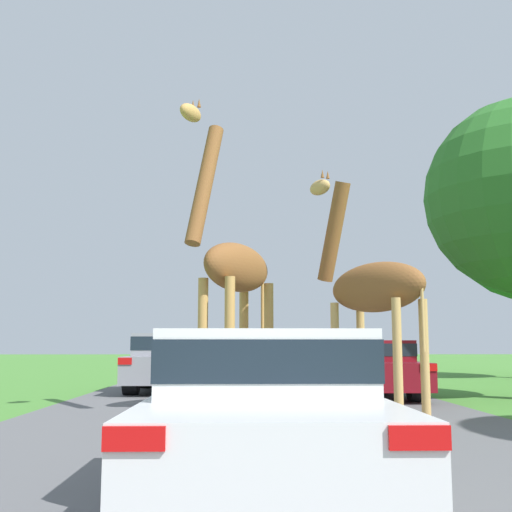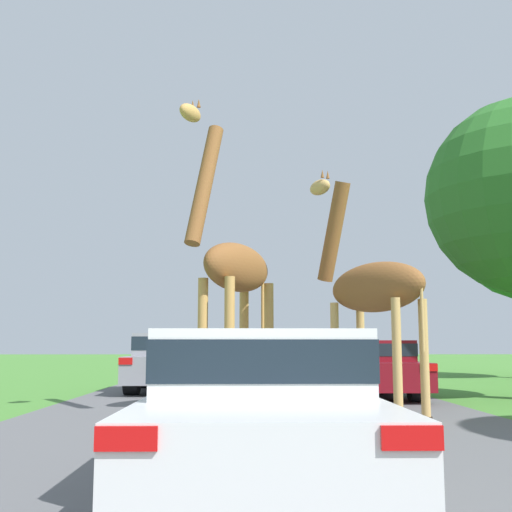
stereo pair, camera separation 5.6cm
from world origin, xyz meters
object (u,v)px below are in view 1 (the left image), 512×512
at_px(giraffe_companion, 371,287).
at_px(car_lead_maroon, 264,405).
at_px(car_queue_left, 167,361).
at_px(car_far_ahead, 370,367).
at_px(giraffe_near_road, 234,272).
at_px(car_queue_right, 272,356).
at_px(car_verge_right, 306,362).

xyz_separation_m(giraffe_companion, car_lead_maroon, (-2.05, -5.53, -1.49)).
bearing_deg(car_queue_left, car_far_ahead, -22.20).
relative_size(car_lead_maroon, car_far_ahead, 1.01).
relative_size(giraffe_near_road, car_queue_right, 1.20).
distance_m(car_queue_left, car_verge_right, 4.81).
bearing_deg(car_queue_left, giraffe_companion, -56.22).
relative_size(giraffe_near_road, car_lead_maroon, 1.33).
xyz_separation_m(giraffe_near_road, car_lead_maroon, (0.34, -6.72, -1.87)).
bearing_deg(car_verge_right, car_far_ahead, -77.69).
bearing_deg(car_queue_left, car_lead_maroon, -79.60).
relative_size(giraffe_near_road, giraffe_companion, 1.22).
relative_size(car_queue_right, car_verge_right, 1.09).
bearing_deg(car_far_ahead, giraffe_companion, -100.62).
distance_m(giraffe_companion, car_lead_maroon, 6.09).
distance_m(car_lead_maroon, car_verge_right, 14.65).
bearing_deg(giraffe_companion, car_queue_right, 61.65).
relative_size(giraffe_companion, car_lead_maroon, 1.09).
bearing_deg(giraffe_near_road, car_queue_left, -40.42).
relative_size(car_queue_right, car_far_ahead, 1.12).
relative_size(giraffe_companion, car_verge_right, 1.07).
distance_m(giraffe_near_road, car_lead_maroon, 6.98).
height_order(giraffe_companion, car_queue_right, giraffe_companion).
relative_size(giraffe_companion, car_queue_right, 0.98).
xyz_separation_m(car_queue_right, car_far_ahead, (1.72, -12.85, -0.04)).
xyz_separation_m(car_far_ahead, car_verge_right, (-1.03, 4.74, -0.02)).
distance_m(car_far_ahead, car_verge_right, 4.85).
bearing_deg(car_far_ahead, car_queue_left, 157.80).
relative_size(giraffe_companion, car_far_ahead, 1.10).
bearing_deg(car_far_ahead, giraffe_near_road, -136.04).
distance_m(giraffe_near_road, giraffe_companion, 2.70).
relative_size(car_lead_maroon, car_queue_right, 0.90).
bearing_deg(giraffe_companion, car_verge_right, 60.07).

